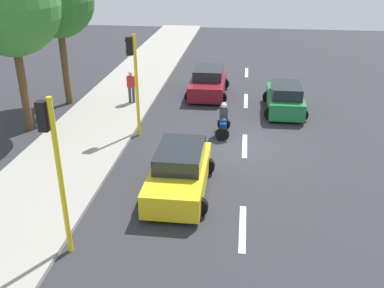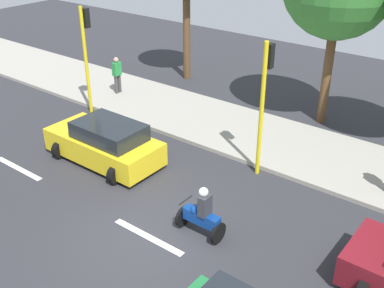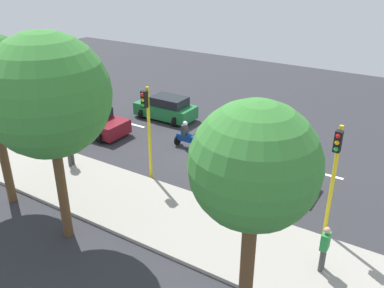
{
  "view_description": "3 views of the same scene",
  "coord_description": "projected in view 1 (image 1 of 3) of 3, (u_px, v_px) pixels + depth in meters",
  "views": [
    {
      "loc": [
        0.21,
        16.86,
        7.69
      ],
      "look_at": [
        2.01,
        2.12,
        0.93
      ],
      "focal_mm": 40.26,
      "sensor_mm": 36.0,
      "label": 1
    },
    {
      "loc": [
        -7.32,
        -7.16,
        8.2
      ],
      "look_at": [
        2.8,
        0.65,
        1.5
      ],
      "focal_mm": 43.92,
      "sensor_mm": 36.0,
      "label": 2
    },
    {
      "loc": [
        18.23,
        10.21,
        9.73
      ],
      "look_at": [
        2.97,
        0.56,
        1.37
      ],
      "focal_mm": 38.5,
      "sensor_mm": 36.0,
      "label": 3
    }
  ],
  "objects": [
    {
      "name": "car_yellow_cab",
      "position": [
        179.0,
        172.0,
        14.74
      ],
      "size": [
        2.26,
        4.22,
        1.52
      ],
      "color": "yellow",
      "rests_on": "ground"
    },
    {
      "name": "lane_stripe_far_north",
      "position": [
        247.0,
        72.0,
        29.23
      ],
      "size": [
        0.2,
        2.4,
        0.01
      ],
      "primitive_type": "cube",
      "color": "white",
      "rests_on": "ground"
    },
    {
      "name": "street_tree_south",
      "position": [
        57.0,
        1.0,
        21.28
      ],
      "size": [
        3.67,
        3.67,
        7.19
      ],
      "color": "brown",
      "rests_on": "ground"
    },
    {
      "name": "motorcycle",
      "position": [
        223.0,
        122.0,
        19.2
      ],
      "size": [
        0.6,
        1.3,
        1.53
      ],
      "color": "black",
      "rests_on": "ground"
    },
    {
      "name": "lane_stripe_south",
      "position": [
        243.0,
        228.0,
        12.97
      ],
      "size": [
        0.2,
        2.4,
        0.01
      ],
      "primitive_type": "cube",
      "color": "white",
      "rests_on": "ground"
    },
    {
      "name": "traffic_light_midblock",
      "position": [
        134.0,
        71.0,
        18.27
      ],
      "size": [
        0.49,
        0.24,
        4.5
      ],
      "color": "yellow",
      "rests_on": "ground"
    },
    {
      "name": "traffic_light_corner",
      "position": [
        54.0,
        156.0,
        10.81
      ],
      "size": [
        0.49,
        0.24,
        4.5
      ],
      "color": "yellow",
      "rests_on": "ground"
    },
    {
      "name": "sidewalk",
      "position": [
        87.0,
        136.0,
        19.14
      ],
      "size": [
        4.0,
        60.0,
        0.15
      ],
      "primitive_type": "cube",
      "color": "#9E998E",
      "rests_on": "ground"
    },
    {
      "name": "lane_stripe_north",
      "position": [
        246.0,
        101.0,
        23.81
      ],
      "size": [
        0.2,
        2.4,
        0.01
      ],
      "primitive_type": "cube",
      "color": "white",
      "rests_on": "ground"
    },
    {
      "name": "lane_stripe_mid",
      "position": [
        245.0,
        146.0,
        18.39
      ],
      "size": [
        0.2,
        2.4,
        0.01
      ],
      "primitive_type": "cube",
      "color": "white",
      "rests_on": "ground"
    },
    {
      "name": "car_green",
      "position": [
        285.0,
        98.0,
        21.96
      ],
      "size": [
        2.14,
        3.94,
        1.52
      ],
      "color": "#1E7238",
      "rests_on": "ground"
    },
    {
      "name": "street_tree_center",
      "position": [
        10.0,
        6.0,
        17.73
      ],
      "size": [
        4.18,
        4.18,
        7.64
      ],
      "color": "brown",
      "rests_on": "ground"
    },
    {
      "name": "ground_plane",
      "position": [
        245.0,
        147.0,
        18.41
      ],
      "size": [
        40.0,
        60.0,
        0.1
      ],
      "primitive_type": "cube",
      "color": "#2D2D33"
    },
    {
      "name": "car_maroon",
      "position": [
        208.0,
        83.0,
        24.51
      ],
      "size": [
        2.32,
        4.04,
        1.52
      ],
      "color": "maroon",
      "rests_on": "ground"
    },
    {
      "name": "pedestrian_by_tree",
      "position": [
        131.0,
        86.0,
        22.75
      ],
      "size": [
        0.4,
        0.24,
        1.69
      ],
      "color": "#3F3F3F",
      "rests_on": "sidewalk"
    }
  ]
}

